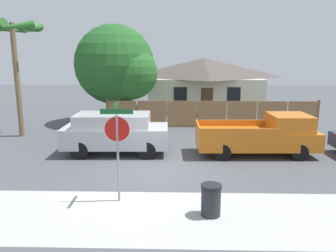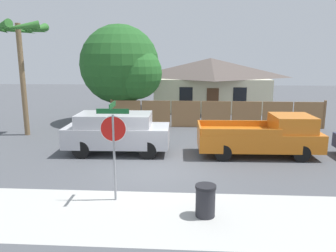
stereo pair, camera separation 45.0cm
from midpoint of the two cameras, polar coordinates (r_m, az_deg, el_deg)
name	(u,v)px [view 2 (the right image)]	position (r m, az deg, el deg)	size (l,w,h in m)	color
ground_plane	(154,171)	(12.69, -1.45, -7.86)	(80.00, 80.00, 0.00)	#4C4F54
sidewalk_strip	(140,215)	(9.39, -3.44, -15.25)	(36.00, 3.20, 0.01)	#B2B2AD
wooden_fence	(216,114)	(20.51, 8.98, 2.03)	(13.18, 0.12, 1.74)	#997047
house	(210,82)	(28.27, 7.82, 7.52)	(9.71, 7.06, 4.22)	beige
oak_tree	(123,66)	(21.70, -7.23, 10.25)	(5.39, 5.14, 6.38)	brown
palm_tree	(19,38)	(19.56, -23.92, 13.83)	(3.00, 3.22, 6.13)	brown
red_suv	(117,132)	(14.92, -8.04, -0.97)	(4.70, 2.08, 1.83)	#B7B7BC
orange_pickup	(264,136)	(15.08, 17.18, -1.74)	(5.30, 2.12, 1.82)	orange
stop_sign	(113,135)	(9.73, -8.17, -1.60)	(0.96, 0.86, 3.01)	gray
trash_bin	(205,201)	(9.24, 7.96, -12.75)	(0.57, 0.57, 0.89)	#28282D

